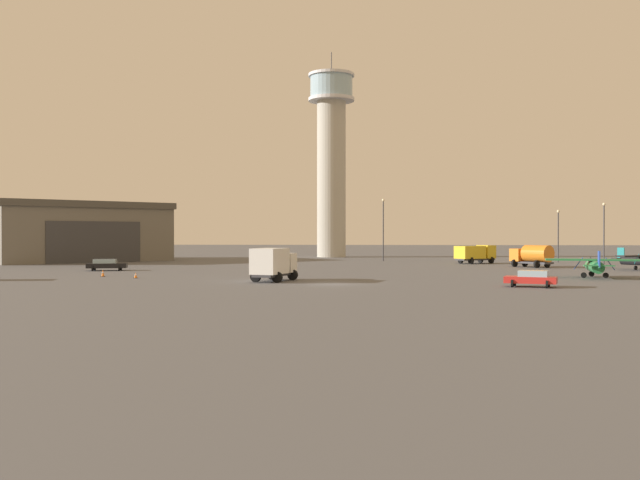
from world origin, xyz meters
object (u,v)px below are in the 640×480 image
(light_post_north, at_px, (558,231))
(traffic_cone_near_left, at_px, (103,273))
(light_post_centre, at_px, (604,228))
(truck_fuel_tanker_orange, at_px, (533,255))
(airplane_green, at_px, (595,265))
(truck_box_yellow, at_px, (475,253))
(truck_box_white, at_px, (273,263))
(car_black, at_px, (106,264))
(car_red, at_px, (531,278))
(traffic_cone_near_right, at_px, (136,275))
(light_post_west, at_px, (383,225))
(control_tower, at_px, (331,153))

(light_post_north, xyz_separation_m, traffic_cone_near_left, (-55.70, -38.83, -4.43))
(light_post_centre, relative_size, traffic_cone_near_left, 11.97)
(truck_fuel_tanker_orange, bearing_deg, light_post_centre, -88.77)
(airplane_green, relative_size, light_post_north, 1.18)
(traffic_cone_near_left, bearing_deg, light_post_centre, 28.63)
(traffic_cone_near_left, bearing_deg, truck_box_yellow, 38.44)
(truck_fuel_tanker_orange, bearing_deg, light_post_north, -63.26)
(truck_box_white, distance_m, car_black, 27.88)
(truck_box_white, bearing_deg, truck_fuel_tanker_orange, -30.54)
(car_red, height_order, traffic_cone_near_left, car_red)
(truck_box_yellow, height_order, car_black, truck_box_yellow)
(car_red, relative_size, traffic_cone_near_right, 7.98)
(traffic_cone_near_left, bearing_deg, light_post_west, 54.93)
(truck_fuel_tanker_orange, height_order, truck_box_yellow, truck_fuel_tanker_orange)
(control_tower, height_order, truck_box_yellow, control_tower)
(control_tower, distance_m, truck_fuel_tanker_orange, 49.63)
(airplane_green, height_order, truck_box_white, truck_box_white)
(airplane_green, xyz_separation_m, light_post_centre, (11.14, 31.61, 3.95))
(light_post_north, relative_size, traffic_cone_near_left, 10.84)
(truck_fuel_tanker_orange, bearing_deg, car_black, 64.56)
(truck_box_yellow, relative_size, car_black, 1.29)
(truck_box_white, height_order, car_black, truck_box_white)
(airplane_green, bearing_deg, truck_box_white, 112.78)
(light_post_west, bearing_deg, traffic_cone_near_right, -119.86)
(light_post_north, relative_size, light_post_centre, 0.91)
(truck_box_yellow, distance_m, car_black, 51.67)
(truck_fuel_tanker_orange, distance_m, car_black, 53.57)
(truck_fuel_tanker_orange, bearing_deg, light_post_west, 7.19)
(light_post_north, bearing_deg, traffic_cone_near_right, -141.57)
(control_tower, relative_size, traffic_cone_near_right, 67.60)
(light_post_north, bearing_deg, car_red, -106.98)
(truck_fuel_tanker_orange, relative_size, car_black, 1.17)
(control_tower, distance_m, airplane_green, 67.69)
(car_black, height_order, traffic_cone_near_right, car_black)
(airplane_green, relative_size, truck_fuel_tanker_orange, 1.64)
(light_post_north, bearing_deg, truck_fuel_tanker_orange, -115.03)
(light_post_west, distance_m, light_post_centre, 32.50)
(car_red, height_order, car_black, same)
(truck_box_white, xyz_separation_m, light_post_centre, (42.25, 38.69, 3.54))
(truck_fuel_tanker_orange, distance_m, light_post_centre, 16.36)
(car_red, relative_size, car_black, 0.92)
(traffic_cone_near_left, height_order, traffic_cone_near_right, traffic_cone_near_left)
(car_red, bearing_deg, light_post_centre, -96.04)
(light_post_west, xyz_separation_m, traffic_cone_near_right, (-25.12, -43.76, -5.53))
(truck_box_white, relative_size, traffic_cone_near_right, 10.88)
(truck_box_white, height_order, light_post_centre, light_post_centre)
(car_red, bearing_deg, control_tower, -55.21)
(car_black, relative_size, light_post_west, 0.49)
(truck_fuel_tanker_orange, bearing_deg, truck_box_yellow, -9.99)
(truck_box_white, xyz_separation_m, car_red, (22.20, -5.19, -0.96))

